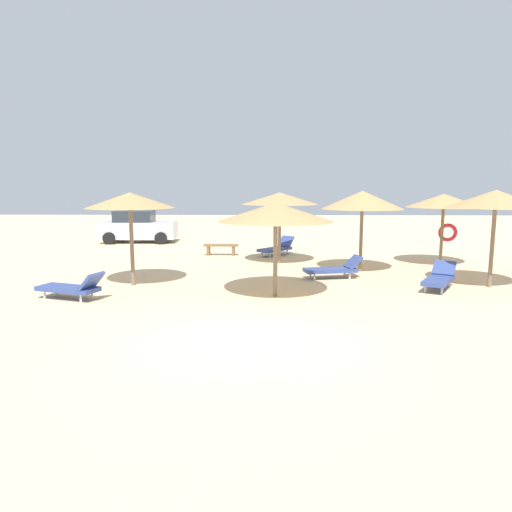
# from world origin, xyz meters

# --- Properties ---
(ground_plane) EXTENTS (80.00, 80.00, 0.00)m
(ground_plane) POSITION_xyz_m (0.00, 0.00, 0.00)
(ground_plane) COLOR beige
(parasol_1) EXTENTS (2.97, 2.97, 2.78)m
(parasol_1) POSITION_xyz_m (0.77, 9.14, 2.53)
(parasol_1) COLOR #75604C
(parasol_1) RESTS_ON ground
(parasol_2) EXTENTS (2.75, 2.75, 2.91)m
(parasol_2) POSITION_xyz_m (7.00, 4.86, 2.64)
(parasol_2) COLOR #75604C
(parasol_2) RESTS_ON ground
(parasol_4) EXTENTS (2.86, 2.86, 2.86)m
(parasol_4) POSITION_xyz_m (3.61, 7.40, 2.53)
(parasol_4) COLOR #75604C
(parasol_4) RESTS_ON ground
(parasol_5) EXTENTS (2.66, 2.66, 2.83)m
(parasol_5) POSITION_xyz_m (-3.83, 4.86, 2.58)
(parasol_5) COLOR #75604C
(parasol_5) RESTS_ON ground
(parasol_6) EXTENTS (2.81, 2.81, 2.73)m
(parasol_6) POSITION_xyz_m (6.97, 8.82, 2.44)
(parasol_6) COLOR #75604C
(parasol_6) RESTS_ON ground
(parasol_8) EXTENTS (3.15, 3.15, 2.58)m
(parasol_8) POSITION_xyz_m (0.52, 3.51, 2.32)
(parasol_8) COLOR #75604C
(parasol_8) RESTS_ON ground
(lounger_1) EXTENTS (1.69, 1.82, 0.80)m
(lounger_1) POSITION_xyz_m (0.71, 11.26, 0.32)
(lounger_1) COLOR #33478C
(lounger_1) RESTS_ON ground
(lounger_2) EXTENTS (1.51, 1.95, 0.73)m
(lounger_2) POSITION_xyz_m (5.40, 4.60, 0.32)
(lounger_2) COLOR #33478C
(lounger_2) RESTS_ON ground
(lounger_4) EXTENTS (1.97, 1.02, 0.75)m
(lounger_4) POSITION_xyz_m (2.50, 6.09, 0.32)
(lounger_4) COLOR #33478C
(lounger_4) RESTS_ON ground
(lounger_5) EXTENTS (1.97, 1.19, 0.78)m
(lounger_5) POSITION_xyz_m (-4.95, 3.02, 0.32)
(lounger_5) COLOR #33478C
(lounger_5) RESTS_ON ground
(bench_0) EXTENTS (1.51, 0.42, 0.49)m
(bench_0) POSITION_xyz_m (-1.75, 11.17, 0.35)
(bench_0) COLOR brown
(bench_0) RESTS_ON ground
(parked_car) EXTENTS (4.07, 2.13, 1.72)m
(parked_car) POSITION_xyz_m (-6.73, 15.85, 0.82)
(parked_car) COLOR silver
(parked_car) RESTS_ON ground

